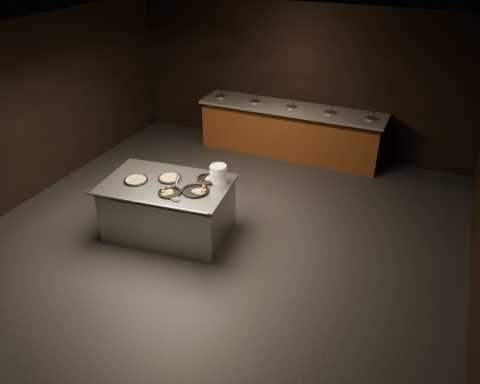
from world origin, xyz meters
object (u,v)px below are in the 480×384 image
Objects in this scene: plate_stack at (219,174)px; pan_cheese_whole at (170,178)px; serving_counter at (169,210)px; pan_veggie_whole at (136,180)px.

pan_cheese_whole is at bearing -163.63° from plate_stack.
pan_cheese_whole is at bearing 91.73° from serving_counter.
plate_stack is at bearing 19.31° from serving_counter.
serving_counter is at bearing -154.13° from plate_stack.
pan_veggie_whole is at bearing -170.00° from serving_counter.
pan_veggie_whole is 1.02× the size of pan_cheese_whole.
pan_veggie_whole is 0.49m from pan_cheese_whole.
pan_cheese_whole is (-0.02, 0.13, 0.48)m from serving_counter.
pan_veggie_whole is (-0.44, -0.13, 0.48)m from serving_counter.
plate_stack is 0.74m from pan_cheese_whole.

